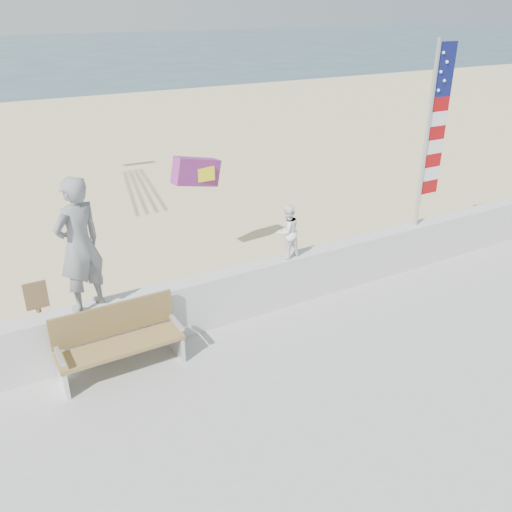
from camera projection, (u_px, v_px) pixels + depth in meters
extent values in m
plane|color=#2B4856|center=(305.00, 387.00, 7.93)|extent=(220.00, 220.00, 0.00)
cube|color=beige|center=(121.00, 205.00, 14.99)|extent=(90.00, 40.00, 0.08)
cube|color=silver|center=(240.00, 292.00, 9.24)|extent=(30.00, 0.35, 0.90)
imported|color=slate|center=(79.00, 245.00, 7.50)|extent=(0.85, 0.72, 1.97)
imported|color=white|center=(287.00, 232.00, 9.27)|extent=(0.52, 0.43, 0.96)
cube|color=olive|center=(121.00, 346.00, 7.80)|extent=(1.80, 0.50, 0.06)
cube|color=olive|center=(113.00, 319.00, 7.88)|extent=(1.80, 0.05, 0.50)
cube|color=white|center=(63.00, 378.00, 7.51)|extent=(0.06, 0.50, 0.40)
cube|color=silver|center=(59.00, 356.00, 7.31)|extent=(0.06, 0.45, 0.05)
cube|color=silver|center=(177.00, 344.00, 8.28)|extent=(0.06, 0.50, 0.40)
cube|color=silver|center=(177.00, 323.00, 8.07)|extent=(0.06, 0.45, 0.05)
cylinder|color=silver|center=(427.00, 138.00, 10.11)|extent=(0.08, 0.08, 3.50)
cube|color=#0F1451|center=(445.00, 70.00, 9.71)|extent=(0.44, 0.02, 0.95)
cube|color=#9E0A0C|center=(429.00, 187.00, 10.64)|extent=(0.44, 0.02, 0.26)
cube|color=white|center=(431.00, 174.00, 10.53)|extent=(0.44, 0.02, 0.26)
cube|color=#9E0A0C|center=(432.00, 160.00, 10.41)|extent=(0.44, 0.02, 0.26)
cube|color=white|center=(434.00, 147.00, 10.30)|extent=(0.44, 0.02, 0.26)
cube|color=#9E0A0C|center=(436.00, 133.00, 10.19)|extent=(0.44, 0.02, 0.26)
cube|color=white|center=(438.00, 119.00, 10.08)|extent=(0.44, 0.02, 0.26)
cube|color=#9E0A0C|center=(440.00, 104.00, 9.97)|extent=(0.44, 0.02, 0.26)
sphere|color=white|center=(438.00, 90.00, 9.79)|extent=(0.06, 0.06, 0.06)
sphere|color=white|center=(444.00, 81.00, 9.78)|extent=(0.06, 0.06, 0.06)
sphere|color=white|center=(441.00, 72.00, 9.66)|extent=(0.06, 0.06, 0.06)
sphere|color=white|center=(447.00, 62.00, 9.64)|extent=(0.06, 0.06, 0.06)
sphere|color=white|center=(443.00, 53.00, 9.52)|extent=(0.06, 0.06, 0.06)
cube|color=#F6341B|center=(196.00, 172.00, 10.56)|extent=(1.07, 0.43, 0.72)
cube|color=#FFF41A|center=(203.00, 173.00, 10.65)|extent=(0.37, 0.28, 0.27)
cylinder|color=olive|center=(43.00, 333.00, 8.00)|extent=(0.07, 0.07, 1.20)
cube|color=brown|center=(36.00, 295.00, 7.71)|extent=(0.32, 0.03, 0.42)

